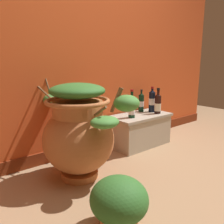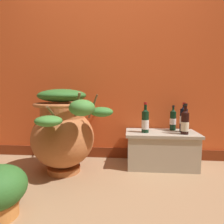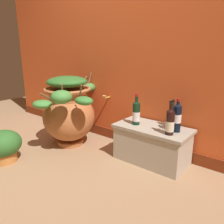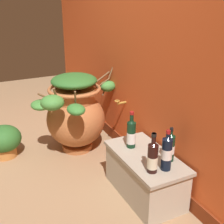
# 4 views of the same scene
# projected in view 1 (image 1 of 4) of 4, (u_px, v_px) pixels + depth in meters

# --- Properties ---
(ground_plane) EXTENTS (7.00, 7.00, 0.00)m
(ground_plane) POSITION_uv_depth(u_px,v_px,m) (169.00, 189.00, 1.92)
(ground_plane) COLOR #9E7A56
(back_wall) EXTENTS (4.40, 0.33, 2.60)m
(back_wall) POSITION_uv_depth(u_px,v_px,m) (84.00, 34.00, 2.55)
(back_wall) COLOR #D15123
(back_wall) RESTS_ON ground_plane
(terracotta_urn) EXTENTS (0.82, 1.13, 0.91)m
(terracotta_urn) POSITION_uv_depth(u_px,v_px,m) (79.00, 129.00, 2.05)
(terracotta_urn) COLOR #B26638
(terracotta_urn) RESTS_ON ground_plane
(stone_ledge) EXTENTS (0.76, 0.40, 0.38)m
(stone_ledge) POSITION_uv_depth(u_px,v_px,m) (140.00, 129.00, 2.89)
(stone_ledge) COLOR #B2A893
(stone_ledge) RESTS_ON ground_plane
(wine_bottle_left) EXTENTS (0.07, 0.07, 0.28)m
(wine_bottle_left) POSITION_uv_depth(u_px,v_px,m) (141.00, 102.00, 3.01)
(wine_bottle_left) COLOR black
(wine_bottle_left) RESTS_ON stone_ledge
(wine_bottle_middle) EXTENTS (0.08, 0.08, 0.32)m
(wine_bottle_middle) POSITION_uv_depth(u_px,v_px,m) (152.00, 100.00, 2.99)
(wine_bottle_middle) COLOR black
(wine_bottle_middle) RESTS_ON stone_ledge
(wine_bottle_right) EXTENTS (0.08, 0.08, 0.32)m
(wine_bottle_right) POSITION_uv_depth(u_px,v_px,m) (132.00, 106.00, 2.69)
(wine_bottle_right) COLOR black
(wine_bottle_right) RESTS_ON stone_ledge
(wine_bottle_back) EXTENTS (0.08, 0.08, 0.31)m
(wine_bottle_back) POSITION_uv_depth(u_px,v_px,m) (158.00, 103.00, 2.90)
(wine_bottle_back) COLOR black
(wine_bottle_back) RESTS_ON stone_ledge
(potted_shrub) EXTENTS (0.35, 0.36, 0.34)m
(potted_shrub) POSITION_uv_depth(u_px,v_px,m) (119.00, 203.00, 1.43)
(potted_shrub) COLOR #CC7F3D
(potted_shrub) RESTS_ON ground_plane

